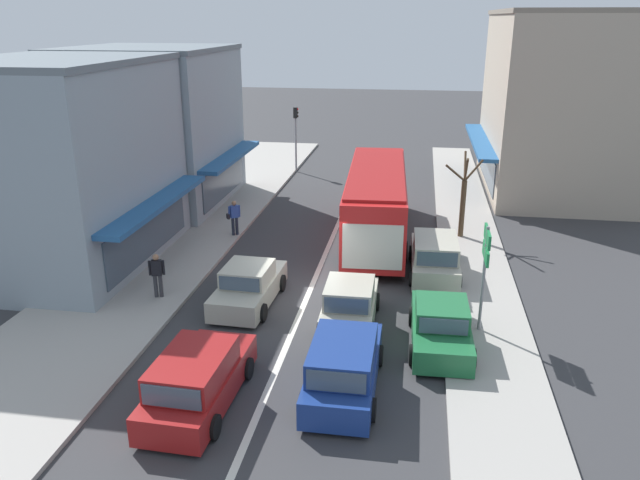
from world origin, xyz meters
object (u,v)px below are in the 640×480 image
hatchback_adjacent_lane_trail (350,304)px  sedan_queue_far_back (249,286)px  directional_road_sign (486,254)px  pedestrian_browsing_midblock (157,273)px  city_bus (376,199)px  street_tree_right (463,200)px  wagon_behind_bus_near (198,380)px  pedestrian_with_handbag_near (234,216)px  parked_wagon_kerb_second (435,257)px  parked_sedan_kerb_front (441,326)px  traffic_light_downstreet (296,128)px  wagon_behind_bus_mid (344,366)px

hatchback_adjacent_lane_trail → sedan_queue_far_back: (-3.70, 1.02, -0.05)m
directional_road_sign → pedestrian_browsing_midblock: size_ratio=2.21×
city_bus → street_tree_right: size_ratio=2.79×
wagon_behind_bus_near → hatchback_adjacent_lane_trail: size_ratio=1.23×
street_tree_right → wagon_behind_bus_near: bearing=-117.3°
pedestrian_with_handbag_near → parked_wagon_kerb_second: bearing=-18.3°
pedestrian_with_handbag_near → parked_sedan_kerb_front: bearing=-43.7°
parked_sedan_kerb_front → pedestrian_browsing_midblock: size_ratio=2.60×
parked_wagon_kerb_second → pedestrian_browsing_midblock: bearing=-157.8°
directional_road_sign → pedestrian_with_handbag_near: directional_road_sign is taller
parked_sedan_kerb_front → parked_wagon_kerb_second: parked_wagon_kerb_second is taller
pedestrian_browsing_midblock → directional_road_sign: bearing=-3.7°
parked_wagon_kerb_second → directional_road_sign: size_ratio=1.26×
city_bus → hatchback_adjacent_lane_trail: bearing=-91.3°
sedan_queue_far_back → directional_road_sign: (7.88, -0.98, 2.04)m
wagon_behind_bus_near → street_tree_right: 16.27m
hatchback_adjacent_lane_trail → pedestrian_browsing_midblock: 7.01m
pedestrian_with_handbag_near → pedestrian_browsing_midblock: 7.01m
city_bus → directional_road_sign: directional_road_sign is taller
city_bus → sedan_queue_far_back: (-3.90, -7.64, -1.22)m
sedan_queue_far_back → directional_road_sign: bearing=-7.1°
directional_road_sign → street_tree_right: bearing=90.7°
parked_wagon_kerb_second → hatchback_adjacent_lane_trail: bearing=-120.6°
traffic_light_downstreet → pedestrian_browsing_midblock: (-1.02, -20.33, -1.79)m
traffic_light_downstreet → pedestrian_with_handbag_near: (-0.26, -13.36, -1.79)m
pedestrian_browsing_midblock → pedestrian_with_handbag_near: bearing=83.7°
pedestrian_browsing_midblock → hatchback_adjacent_lane_trail: bearing=-6.2°
sedan_queue_far_back → street_tree_right: bearing=46.7°
parked_wagon_kerb_second → traffic_light_downstreet: bearing=118.2°
city_bus → wagon_behind_bus_near: city_bus is taller
pedestrian_with_handbag_near → traffic_light_downstreet: bearing=88.9°
pedestrian_with_handbag_near → hatchback_adjacent_lane_trail: bearing=-51.3°
street_tree_right → parked_wagon_kerb_second: bearing=-105.6°
directional_road_sign → parked_sedan_kerb_front: bearing=-140.7°
directional_road_sign → pedestrian_with_handbag_near: 13.01m
traffic_light_downstreet → city_bus: bearing=-63.7°
city_bus → wagon_behind_bus_near: bearing=-104.5°
directional_road_sign → pedestrian_browsing_midblock: (-11.14, 0.71, -1.64)m
wagon_behind_bus_mid → traffic_light_downstreet: (-6.22, 25.00, 2.11)m
parked_sedan_kerb_front → traffic_light_downstreet: 23.89m
hatchback_adjacent_lane_trail → parked_wagon_kerb_second: (2.81, 4.74, 0.04)m
street_tree_right → pedestrian_with_handbag_near: (-10.26, -1.54, -0.76)m
wagon_behind_bus_mid → parked_wagon_kerb_second: same height
city_bus → parked_sedan_kerb_front: (2.72, -9.65, -1.22)m
directional_road_sign → pedestrian_browsing_midblock: directional_road_sign is taller
parked_wagon_kerb_second → street_tree_right: size_ratio=1.16×
parked_sedan_kerb_front → parked_wagon_kerb_second: 5.74m
wagon_behind_bus_near → pedestrian_browsing_midblock: size_ratio=2.80×
wagon_behind_bus_mid → hatchback_adjacent_lane_trail: bearing=94.1°
city_bus → traffic_light_downstreet: 13.89m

